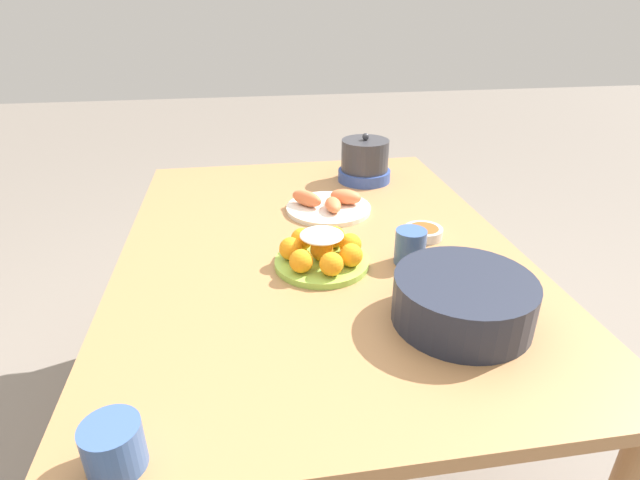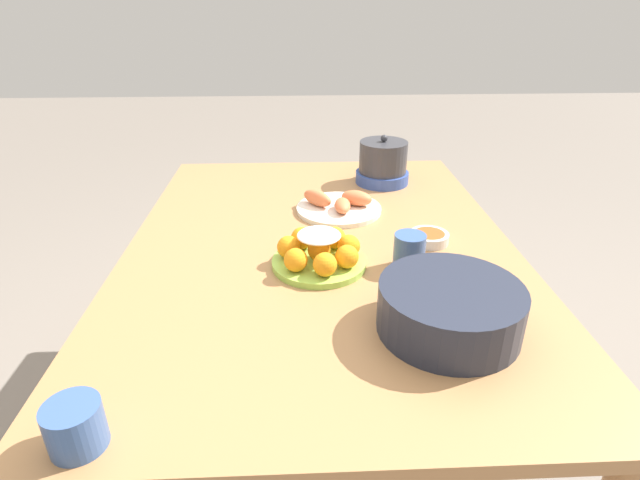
{
  "view_description": "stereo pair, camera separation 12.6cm",
  "coord_description": "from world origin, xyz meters",
  "px_view_note": "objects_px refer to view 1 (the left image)",
  "views": [
    {
      "loc": [
        1.17,
        -0.18,
        1.32
      ],
      "look_at": [
        0.06,
        -0.01,
        0.75
      ],
      "focal_mm": 28.0,
      "sensor_mm": 36.0,
      "label": 1
    },
    {
      "loc": [
        1.18,
        -0.06,
        1.32
      ],
      "look_at": [
        0.06,
        -0.01,
        0.75
      ],
      "focal_mm": 28.0,
      "sensor_mm": 36.0,
      "label": 2
    }
  ],
  "objects_px": {
    "dining_table": "(319,270)",
    "sauce_bowl": "(423,232)",
    "serving_bowl": "(463,299)",
    "seafood_platter": "(329,205)",
    "cup_far": "(410,247)",
    "cup_near": "(114,446)",
    "cake_plate": "(322,253)",
    "warming_pot": "(365,162)"
  },
  "relations": [
    {
      "from": "dining_table",
      "to": "sauce_bowl",
      "type": "relative_size",
      "value": 13.58
    },
    {
      "from": "dining_table",
      "to": "sauce_bowl",
      "type": "distance_m",
      "value": 0.3
    },
    {
      "from": "serving_bowl",
      "to": "sauce_bowl",
      "type": "xyz_separation_m",
      "value": [
        -0.38,
        0.06,
        -0.04
      ]
    },
    {
      "from": "seafood_platter",
      "to": "cup_far",
      "type": "distance_m",
      "value": 0.38
    },
    {
      "from": "cup_near",
      "to": "sauce_bowl",
      "type": "bearing_deg",
      "value": 133.27
    },
    {
      "from": "cake_plate",
      "to": "warming_pot",
      "type": "xyz_separation_m",
      "value": [
        -0.58,
        0.25,
        0.03
      ]
    },
    {
      "from": "serving_bowl",
      "to": "cup_near",
      "type": "relative_size",
      "value": 3.34
    },
    {
      "from": "serving_bowl",
      "to": "seafood_platter",
      "type": "xyz_separation_m",
      "value": [
        -0.61,
        -0.17,
        -0.03
      ]
    },
    {
      "from": "serving_bowl",
      "to": "cup_far",
      "type": "distance_m",
      "value": 0.25
    },
    {
      "from": "dining_table",
      "to": "serving_bowl",
      "type": "distance_m",
      "value": 0.47
    },
    {
      "from": "dining_table",
      "to": "seafood_platter",
      "type": "xyz_separation_m",
      "value": [
        -0.22,
        0.07,
        0.1
      ]
    },
    {
      "from": "dining_table",
      "to": "serving_bowl",
      "type": "bearing_deg",
      "value": 31.04
    },
    {
      "from": "seafood_platter",
      "to": "cup_near",
      "type": "relative_size",
      "value": 3.07
    },
    {
      "from": "warming_pot",
      "to": "serving_bowl",
      "type": "bearing_deg",
      "value": -0.18
    },
    {
      "from": "cake_plate",
      "to": "warming_pot",
      "type": "relative_size",
      "value": 1.26
    },
    {
      "from": "dining_table",
      "to": "seafood_platter",
      "type": "distance_m",
      "value": 0.25
    },
    {
      "from": "sauce_bowl",
      "to": "warming_pot",
      "type": "xyz_separation_m",
      "value": [
        -0.47,
        -0.05,
        0.06
      ]
    },
    {
      "from": "cup_near",
      "to": "cup_far",
      "type": "height_order",
      "value": "cup_far"
    },
    {
      "from": "warming_pot",
      "to": "dining_table",
      "type": "bearing_deg",
      "value": -26.94
    },
    {
      "from": "dining_table",
      "to": "cake_plate",
      "type": "xyz_separation_m",
      "value": [
        0.12,
        -0.01,
        0.12
      ]
    },
    {
      "from": "sauce_bowl",
      "to": "cup_far",
      "type": "bearing_deg",
      "value": -32.26
    },
    {
      "from": "seafood_platter",
      "to": "cup_far",
      "type": "height_order",
      "value": "cup_far"
    },
    {
      "from": "sauce_bowl",
      "to": "cup_far",
      "type": "relative_size",
      "value": 1.19
    },
    {
      "from": "dining_table",
      "to": "seafood_platter",
      "type": "relative_size",
      "value": 5.47
    },
    {
      "from": "dining_table",
      "to": "cup_far",
      "type": "distance_m",
      "value": 0.28
    },
    {
      "from": "serving_bowl",
      "to": "cup_near",
      "type": "distance_m",
      "value": 0.67
    },
    {
      "from": "cake_plate",
      "to": "cup_far",
      "type": "relative_size",
      "value": 2.64
    },
    {
      "from": "sauce_bowl",
      "to": "cup_near",
      "type": "bearing_deg",
      "value": -46.73
    },
    {
      "from": "dining_table",
      "to": "cup_far",
      "type": "height_order",
      "value": "cup_far"
    },
    {
      "from": "sauce_bowl",
      "to": "warming_pot",
      "type": "height_order",
      "value": "warming_pot"
    },
    {
      "from": "cup_near",
      "to": "warming_pot",
      "type": "relative_size",
      "value": 0.46
    },
    {
      "from": "dining_table",
      "to": "serving_bowl",
      "type": "height_order",
      "value": "serving_bowl"
    },
    {
      "from": "dining_table",
      "to": "warming_pot",
      "type": "relative_size",
      "value": 7.7
    },
    {
      "from": "dining_table",
      "to": "warming_pot",
      "type": "bearing_deg",
      "value": 153.06
    },
    {
      "from": "dining_table",
      "to": "cup_near",
      "type": "height_order",
      "value": "cup_near"
    },
    {
      "from": "serving_bowl",
      "to": "warming_pot",
      "type": "bearing_deg",
      "value": 179.82
    },
    {
      "from": "cup_far",
      "to": "serving_bowl",
      "type": "bearing_deg",
      "value": 6.19
    },
    {
      "from": "cake_plate",
      "to": "seafood_platter",
      "type": "height_order",
      "value": "cake_plate"
    },
    {
      "from": "seafood_platter",
      "to": "warming_pot",
      "type": "xyz_separation_m",
      "value": [
        -0.25,
        0.17,
        0.05
      ]
    },
    {
      "from": "warming_pot",
      "to": "cake_plate",
      "type": "bearing_deg",
      "value": -22.83
    },
    {
      "from": "dining_table",
      "to": "cake_plate",
      "type": "relative_size",
      "value": 6.13
    },
    {
      "from": "seafood_platter",
      "to": "cake_plate",
      "type": "bearing_deg",
      "value": -12.54
    }
  ]
}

